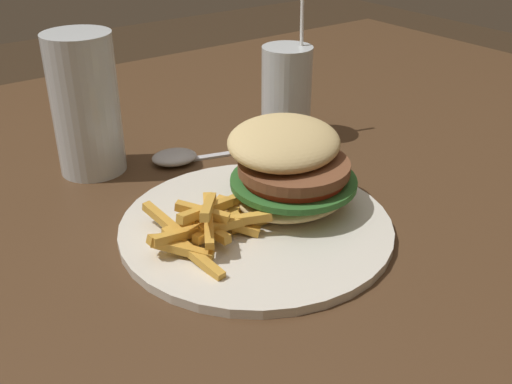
{
  "coord_description": "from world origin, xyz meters",
  "views": [
    {
      "loc": [
        -0.36,
        -0.6,
        1.11
      ],
      "look_at": [
        -0.03,
        -0.15,
        0.82
      ],
      "focal_mm": 42.0,
      "sensor_mm": 36.0,
      "label": 1
    }
  ],
  "objects_px": {
    "spoon": "(180,157)",
    "juice_glass": "(286,96)",
    "beer_glass": "(86,108)",
    "meal_plate_near": "(274,192)"
  },
  "relations": [
    {
      "from": "spoon",
      "to": "juice_glass",
      "type": "bearing_deg",
      "value": -168.03
    },
    {
      "from": "beer_glass",
      "to": "juice_glass",
      "type": "xyz_separation_m",
      "value": [
        0.27,
        -0.06,
        -0.02
      ]
    },
    {
      "from": "meal_plate_near",
      "to": "juice_glass",
      "type": "xyz_separation_m",
      "value": [
        0.16,
        0.18,
        0.03
      ]
    },
    {
      "from": "meal_plate_near",
      "to": "juice_glass",
      "type": "bearing_deg",
      "value": 48.21
    },
    {
      "from": "beer_glass",
      "to": "juice_glass",
      "type": "height_order",
      "value": "juice_glass"
    },
    {
      "from": "beer_glass",
      "to": "juice_glass",
      "type": "distance_m",
      "value": 0.28
    },
    {
      "from": "meal_plate_near",
      "to": "beer_glass",
      "type": "relative_size",
      "value": 1.65
    },
    {
      "from": "meal_plate_near",
      "to": "spoon",
      "type": "height_order",
      "value": "meal_plate_near"
    },
    {
      "from": "spoon",
      "to": "beer_glass",
      "type": "bearing_deg",
      "value": -9.27
    },
    {
      "from": "meal_plate_near",
      "to": "beer_glass",
      "type": "xyz_separation_m",
      "value": [
        -0.11,
        0.24,
        0.05
      ]
    }
  ]
}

